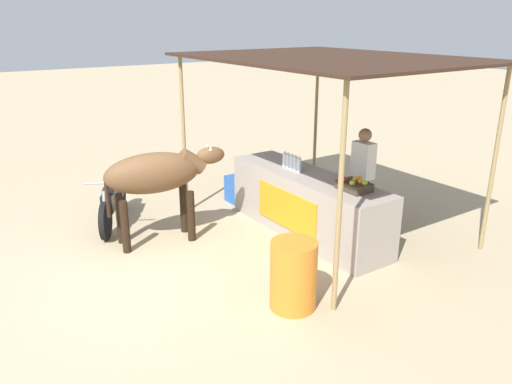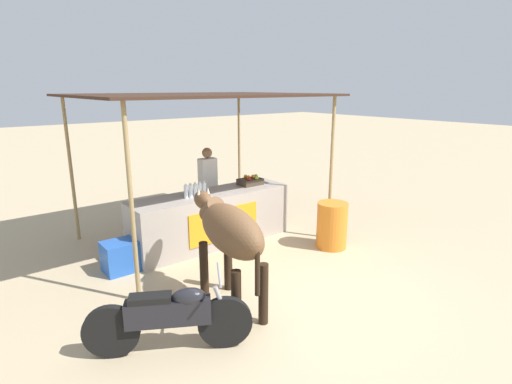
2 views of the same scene
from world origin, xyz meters
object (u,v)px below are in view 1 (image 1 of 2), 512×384
(cooler_box, at_px, (243,190))
(water_barrel, at_px, (293,275))
(vendor_behind_counter, at_px, (362,180))
(stall_counter, at_px, (307,204))
(motorcycle_parked, at_px, (112,200))
(fruit_crate, at_px, (354,185))
(cow, at_px, (157,176))

(cooler_box, bearing_deg, water_barrel, -23.04)
(vendor_behind_counter, bearing_deg, stall_counter, -117.61)
(vendor_behind_counter, bearing_deg, water_barrel, -62.29)
(stall_counter, height_order, motorcycle_parked, stall_counter)
(vendor_behind_counter, xyz_separation_m, cooler_box, (-2.10, -0.85, -0.61))
(vendor_behind_counter, height_order, water_barrel, vendor_behind_counter)
(vendor_behind_counter, xyz_separation_m, motorcycle_parked, (-2.42, -3.15, -0.42))
(fruit_crate, height_order, vendor_behind_counter, vendor_behind_counter)
(water_barrel, bearing_deg, motorcycle_parked, -165.93)
(stall_counter, height_order, vendor_behind_counter, vendor_behind_counter)
(stall_counter, xyz_separation_m, vendor_behind_counter, (0.39, 0.75, 0.37))
(cooler_box, xyz_separation_m, cow, (0.70, -1.91, 0.79))
(cow, bearing_deg, vendor_behind_counter, 63.22)
(stall_counter, relative_size, cow, 1.62)
(cooler_box, xyz_separation_m, motorcycle_parked, (-0.32, -2.30, 0.19))
(fruit_crate, distance_m, motorcycle_parked, 3.88)
(cooler_box, bearing_deg, vendor_behind_counter, 22.05)
(stall_counter, bearing_deg, cow, -116.47)
(vendor_behind_counter, height_order, cow, vendor_behind_counter)
(fruit_crate, height_order, cow, cow)
(fruit_crate, relative_size, cow, 0.24)
(fruit_crate, relative_size, cooler_box, 0.73)
(vendor_behind_counter, height_order, motorcycle_parked, vendor_behind_counter)
(stall_counter, relative_size, vendor_behind_counter, 1.82)
(cooler_box, bearing_deg, fruit_crate, 3.26)
(cow, bearing_deg, motorcycle_parked, -159.63)
(water_barrel, xyz_separation_m, cow, (-2.57, -0.52, 0.62))
(water_barrel, xyz_separation_m, motorcycle_parked, (-3.60, -0.90, 0.02))
(vendor_behind_counter, relative_size, motorcycle_parked, 1.03)
(water_barrel, height_order, cow, cow)
(stall_counter, bearing_deg, motorcycle_parked, -130.28)
(vendor_behind_counter, distance_m, water_barrel, 2.57)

